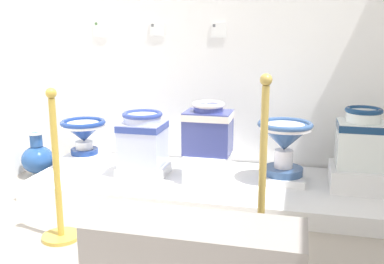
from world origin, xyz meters
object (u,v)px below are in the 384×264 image
at_px(antique_toilet_rightmost, 361,138).
at_px(info_placard_third, 219,30).
at_px(antique_toilet_broad_patterned, 83,131).
at_px(plinth_block_pale_glazed, 144,170).
at_px(antique_toilet_pale_glazed, 143,137).
at_px(decorative_vase_corner, 38,158).
at_px(plinth_block_central_ornate, 283,178).
at_px(plinth_block_rightmost, 358,178).
at_px(plinth_block_broad_patterned, 85,160).
at_px(antique_toilet_central_ornate, 285,139).
at_px(museum_bench, 195,262).
at_px(stanchion_post_near_right, 261,205).
at_px(stanchion_post_near_left, 58,193).
at_px(plinth_block_tall_cobalt, 208,166).
at_px(antique_toilet_tall_cobalt, 208,127).
at_px(info_placard_second, 157,29).
at_px(info_placard_first, 101,29).

xyz_separation_m(antique_toilet_rightmost, info_placard_third, (-1.13, 0.47, 0.75)).
bearing_deg(antique_toilet_broad_patterned, plinth_block_pale_glazed, -6.54).
xyz_separation_m(antique_toilet_pale_glazed, decorative_vase_corner, (-1.01, 0.09, -0.27)).
bearing_deg(decorative_vase_corner, antique_toilet_pale_glazed, -4.84).
xyz_separation_m(antique_toilet_broad_patterned, plinth_block_central_ornate, (1.64, 0.03, -0.28)).
distance_m(plinth_block_rightmost, decorative_vase_corner, 2.65).
bearing_deg(info_placard_third, plinth_block_broad_patterned, -155.86).
bearing_deg(info_placard_third, antique_toilet_central_ornate, -36.30).
xyz_separation_m(plinth_block_broad_patterned, museum_bench, (1.30, -1.45, 0.02)).
bearing_deg(antique_toilet_pale_glazed, stanchion_post_near_right, -43.32).
xyz_separation_m(plinth_block_rightmost, stanchion_post_near_right, (-0.61, -1.03, 0.14)).
xyz_separation_m(stanchion_post_near_right, museum_bench, (-0.26, -0.42, -0.15)).
relative_size(plinth_block_pale_glazed, stanchion_post_near_right, 0.37).
height_order(stanchion_post_near_left, stanchion_post_near_right, stanchion_post_near_right).
height_order(plinth_block_tall_cobalt, stanchion_post_near_right, stanchion_post_near_right).
distance_m(decorative_vase_corner, museum_bench, 2.30).
relative_size(antique_toilet_pale_glazed, antique_toilet_tall_cobalt, 1.09).
bearing_deg(plinth_block_broad_patterned, museum_bench, -47.95).
bearing_deg(info_placard_third, plinth_block_rightmost, -22.45).
bearing_deg(museum_bench, info_placard_second, 112.62).
distance_m(plinth_block_tall_cobalt, antique_toilet_tall_cobalt, 0.31).
xyz_separation_m(plinth_block_central_ornate, info_placard_first, (-1.66, 0.44, 1.12)).
relative_size(antique_toilet_tall_cobalt, museum_bench, 0.39).
distance_m(plinth_block_broad_patterned, stanchion_post_near_right, 1.88).
xyz_separation_m(plinth_block_central_ornate, stanchion_post_near_left, (-1.29, -1.05, 0.14)).
distance_m(info_placard_second, stanchion_post_near_right, 2.05).
bearing_deg(antique_toilet_broad_patterned, decorative_vase_corner, 177.15).
bearing_deg(plinth_block_broad_patterned, stanchion_post_near_right, -33.20).
distance_m(antique_toilet_tall_cobalt, decorative_vase_corner, 1.59).
bearing_deg(info_placard_first, info_placard_second, -0.00).
distance_m(info_placard_first, museum_bench, 2.56).
bearing_deg(info_placard_third, plinth_block_central_ornate, -36.30).
height_order(plinth_block_broad_patterned, plinth_block_central_ornate, plinth_block_broad_patterned).
bearing_deg(info_placard_first, museum_bench, -55.26).
height_order(info_placard_second, stanchion_post_near_right, info_placard_second).
xyz_separation_m(antique_toilet_tall_cobalt, decorative_vase_corner, (-1.54, 0.08, -0.37)).
distance_m(antique_toilet_broad_patterned, museum_bench, 1.96).
height_order(stanchion_post_near_left, museum_bench, stanchion_post_near_left).
bearing_deg(museum_bench, decorative_vase_corner, 140.34).
bearing_deg(stanchion_post_near_right, decorative_vase_corner, 152.73).
xyz_separation_m(info_placard_second, decorative_vase_corner, (-0.97, -0.45, -1.10)).
bearing_deg(antique_toilet_tall_cobalt, plinth_block_pale_glazed, -179.82).
bearing_deg(stanchion_post_near_left, plinth_block_rightmost, 29.00).
distance_m(plinth_block_central_ornate, stanchion_post_near_left, 1.67).
height_order(antique_toilet_broad_patterned, antique_toilet_rightmost, antique_toilet_rightmost).
distance_m(antique_toilet_broad_patterned, stanchion_post_near_left, 1.08).
bearing_deg(plinth_block_pale_glazed, info_placard_first, 137.01).
relative_size(plinth_block_broad_patterned, antique_toilet_rightmost, 0.88).
distance_m(plinth_block_pale_glazed, stanchion_post_near_left, 0.98).
relative_size(plinth_block_pale_glazed, info_placard_second, 2.89).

